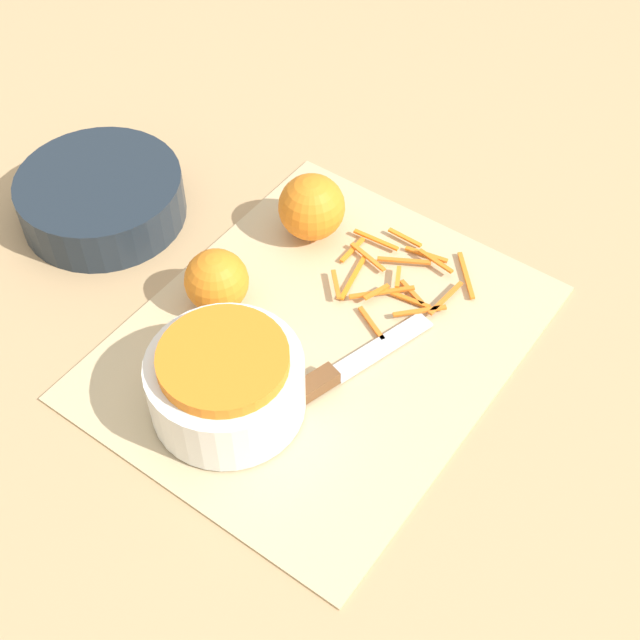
{
  "coord_description": "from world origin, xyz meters",
  "views": [
    {
      "loc": [
        -0.47,
        -0.34,
        0.73
      ],
      "look_at": [
        0.0,
        0.0,
        0.04
      ],
      "focal_mm": 50.0,
      "sensor_mm": 36.0,
      "label": 1
    }
  ],
  "objects": [
    {
      "name": "ground_plane",
      "position": [
        0.0,
        0.0,
        0.0
      ],
      "size": [
        4.0,
        4.0,
        0.0
      ],
      "primitive_type": "plane",
      "color": "tan"
    },
    {
      "name": "cutting_board",
      "position": [
        0.0,
        0.0,
        0.0
      ],
      "size": [
        0.45,
        0.37,
        0.01
      ],
      "color": "#CCB284",
      "rests_on": "ground_plane"
    },
    {
      "name": "bowl_speckled",
      "position": [
        -0.12,
        0.02,
        0.04
      ],
      "size": [
        0.15,
        0.15,
        0.08
      ],
      "color": "silver",
      "rests_on": "cutting_board"
    },
    {
      "name": "bowl_dark",
      "position": [
        0.01,
        0.32,
        0.03
      ],
      "size": [
        0.19,
        0.19,
        0.06
      ],
      "color": "#1E2833",
      "rests_on": "ground_plane"
    },
    {
      "name": "knife",
      "position": [
        -0.06,
        -0.03,
        0.01
      ],
      "size": [
        0.22,
        0.08,
        0.02
      ],
      "rotation": [
        0.0,
        0.0,
        -0.29
      ],
      "color": "brown",
      "rests_on": "cutting_board"
    },
    {
      "name": "orange_left",
      "position": [
        0.12,
        0.1,
        0.04
      ],
      "size": [
        0.08,
        0.08,
        0.08
      ],
      "color": "orange",
      "rests_on": "cutting_board"
    },
    {
      "name": "orange_right",
      "position": [
        -0.02,
        0.12,
        0.04
      ],
      "size": [
        0.07,
        0.07,
        0.07
      ],
      "color": "orange",
      "rests_on": "cutting_board"
    },
    {
      "name": "peel_pile",
      "position": [
        0.12,
        -0.02,
        0.01
      ],
      "size": [
        0.16,
        0.16,
        0.01
      ],
      "color": "orange",
      "rests_on": "cutting_board"
    }
  ]
}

